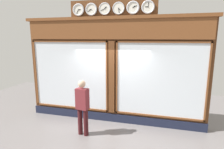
{
  "coord_description": "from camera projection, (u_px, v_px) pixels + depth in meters",
  "views": [
    {
      "loc": [
        -1.6,
        5.97,
        2.89
      ],
      "look_at": [
        0.0,
        0.0,
        1.67
      ],
      "focal_mm": 30.1,
      "sensor_mm": 36.0,
      "label": 1
    }
  ],
  "objects": [
    {
      "name": "pedestrian",
      "position": [
        82.0,
        105.0,
        5.52
      ],
      "size": [
        0.39,
        0.28,
        1.69
      ],
      "color": "#3A1316",
      "rests_on": "ground_plane"
    },
    {
      "name": "shop_facade",
      "position": [
        113.0,
        70.0,
        6.39
      ],
      "size": [
        6.26,
        0.42,
        4.07
      ],
      "color": "#5B3319",
      "rests_on": "ground_plane"
    }
  ]
}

